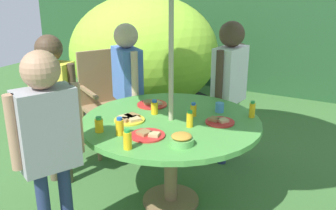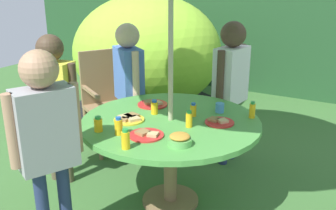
{
  "view_description": "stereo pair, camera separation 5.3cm",
  "coord_description": "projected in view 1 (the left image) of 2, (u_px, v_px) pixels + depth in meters",
  "views": [
    {
      "loc": [
        1.2,
        -2.34,
        1.72
      ],
      "look_at": [
        -0.09,
        0.12,
        0.76
      ],
      "focal_mm": 41.0,
      "sensor_mm": 36.0,
      "label": 1
    },
    {
      "loc": [
        1.25,
        -2.32,
        1.72
      ],
      "look_at": [
        -0.09,
        0.12,
        0.76
      ],
      "focal_mm": 41.0,
      "sensor_mm": 36.0,
      "label": 2
    }
  ],
  "objects": [
    {
      "name": "plate_center_back",
      "position": [
        152.0,
        104.0,
        3.13
      ],
      "size": [
        0.24,
        0.24,
        0.03
      ],
      "color": "red",
      "rests_on": "garden_table"
    },
    {
      "name": "garden_table",
      "position": [
        171.0,
        132.0,
        2.85
      ],
      "size": [
        1.32,
        1.32,
        0.7
      ],
      "color": "brown",
      "rests_on": "ground_plane"
    },
    {
      "name": "dome_tent",
      "position": [
        144.0,
        52.0,
        5.02
      ],
      "size": [
        2.27,
        2.27,
        1.48
      ],
      "rotation": [
        0.0,
        0.0,
        0.17
      ],
      "color": "#8CC633",
      "rests_on": "ground_plane"
    },
    {
      "name": "plate_far_right",
      "position": [
        148.0,
        135.0,
        2.53
      ],
      "size": [
        0.23,
        0.23,
        0.03
      ],
      "color": "red",
      "rests_on": "garden_table"
    },
    {
      "name": "juice_bottle_near_right",
      "position": [
        154.0,
        107.0,
        2.92
      ],
      "size": [
        0.05,
        0.05,
        0.11
      ],
      "color": "yellow",
      "rests_on": "garden_table"
    },
    {
      "name": "juice_bottle_far_left",
      "position": [
        190.0,
        119.0,
        2.67
      ],
      "size": [
        0.05,
        0.05,
        0.12
      ],
      "color": "yellow",
      "rests_on": "garden_table"
    },
    {
      "name": "wooden_chair",
      "position": [
        105.0,
        96.0,
        3.9
      ],
      "size": [
        0.64,
        0.64,
        0.99
      ],
      "rotation": [
        0.0,
        0.0,
        1.03
      ],
      "color": "#93704C",
      "rests_on": "ground_plane"
    },
    {
      "name": "child_in_blue_shirt",
      "position": [
        127.0,
        75.0,
        3.54
      ],
      "size": [
        0.38,
        0.35,
        1.3
      ],
      "rotation": [
        0.0,
        0.0,
        -0.63
      ],
      "color": "navy",
      "rests_on": "ground_plane"
    },
    {
      "name": "cup_near",
      "position": [
        220.0,
        107.0,
        2.97
      ],
      "size": [
        0.07,
        0.07,
        0.07
      ],
      "primitive_type": "cylinder",
      "color": "#4C99D8",
      "rests_on": "garden_table"
    },
    {
      "name": "juice_bottle_front_edge",
      "position": [
        120.0,
        127.0,
        2.54
      ],
      "size": [
        0.05,
        0.05,
        0.12
      ],
      "color": "yellow",
      "rests_on": "garden_table"
    },
    {
      "name": "juice_bottle_near_left",
      "position": [
        127.0,
        140.0,
        2.34
      ],
      "size": [
        0.05,
        0.05,
        0.13
      ],
      "color": "yellow",
      "rests_on": "garden_table"
    },
    {
      "name": "snack_bowl",
      "position": [
        182.0,
        139.0,
        2.4
      ],
      "size": [
        0.15,
        0.15,
        0.08
      ],
      "color": "#66B259",
      "rests_on": "garden_table"
    },
    {
      "name": "juice_bottle_mid_left",
      "position": [
        99.0,
        125.0,
        2.59
      ],
      "size": [
        0.06,
        0.06,
        0.11
      ],
      "color": "yellow",
      "rests_on": "garden_table"
    },
    {
      "name": "ground_plane",
      "position": [
        171.0,
        202.0,
        3.05
      ],
      "size": [
        10.0,
        10.0,
        0.02
      ],
      "primitive_type": "cube",
      "color": "#3D6B33"
    },
    {
      "name": "plate_center_front",
      "position": [
        220.0,
        121.0,
        2.76
      ],
      "size": [
        0.21,
        0.21,
        0.03
      ],
      "color": "red",
      "rests_on": "garden_table"
    },
    {
      "name": "child_in_grey_shirt",
      "position": [
        47.0,
        130.0,
        2.27
      ],
      "size": [
        0.32,
        0.41,
        1.32
      ],
      "rotation": [
        0.0,
        0.0,
        1.11
      ],
      "color": "navy",
      "rests_on": "ground_plane"
    },
    {
      "name": "child_in_white_shirt",
      "position": [
        230.0,
        75.0,
        3.45
      ],
      "size": [
        0.24,
        0.45,
        1.33
      ],
      "rotation": [
        0.0,
        0.0,
        -1.73
      ],
      "color": "navy",
      "rests_on": "ground_plane"
    },
    {
      "name": "plate_back_edge",
      "position": [
        130.0,
        119.0,
        2.8
      ],
      "size": [
        0.23,
        0.23,
        0.03
      ],
      "color": "yellow",
      "rests_on": "garden_table"
    },
    {
      "name": "child_in_yellow_shirt",
      "position": [
        53.0,
        92.0,
        3.09
      ],
      "size": [
        0.43,
        0.23,
        1.27
      ],
      "rotation": [
        0.0,
        0.0,
        0.15
      ],
      "color": "brown",
      "rests_on": "ground_plane"
    },
    {
      "name": "hedge_backdrop",
      "position": [
        279.0,
        37.0,
        5.76
      ],
      "size": [
        9.0,
        0.7,
        1.61
      ],
      "primitive_type": "cube",
      "color": "#234C28",
      "rests_on": "ground_plane"
    },
    {
      "name": "juice_bottle_mid_right",
      "position": [
        193.0,
        110.0,
        2.88
      ],
      "size": [
        0.05,
        0.05,
        0.11
      ],
      "color": "yellow",
      "rests_on": "garden_table"
    },
    {
      "name": "juice_bottle_spot_a",
      "position": [
        252.0,
        110.0,
        2.85
      ],
      "size": [
        0.04,
        0.04,
        0.13
      ],
      "color": "yellow",
      "rests_on": "garden_table"
    }
  ]
}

